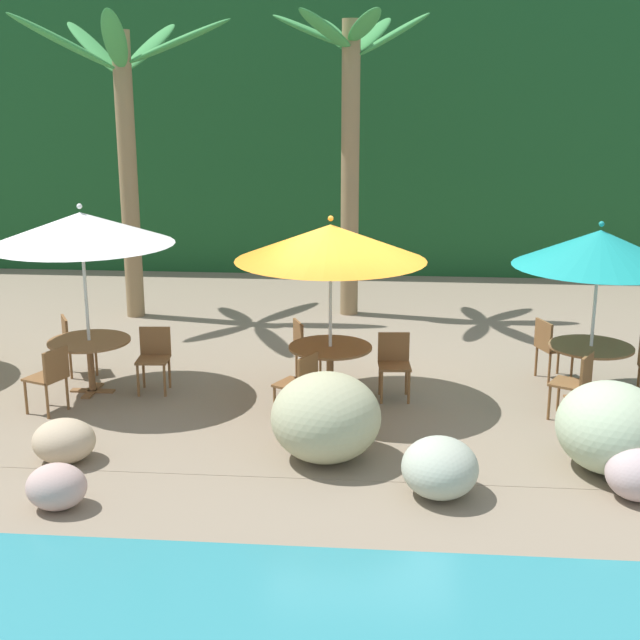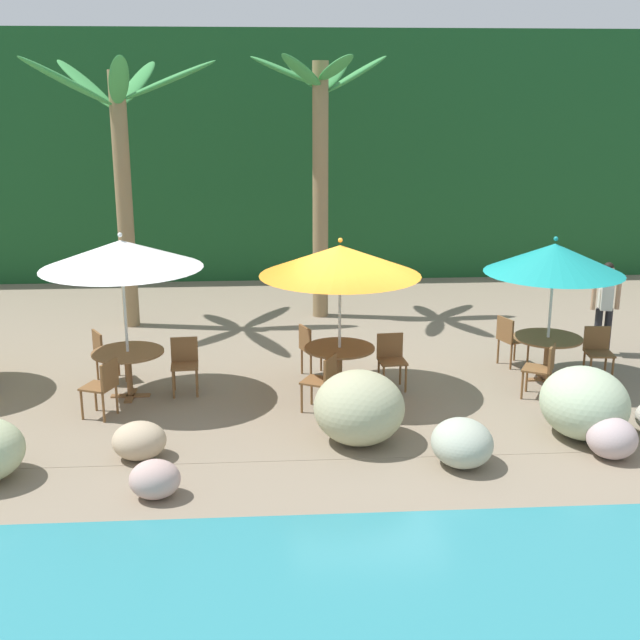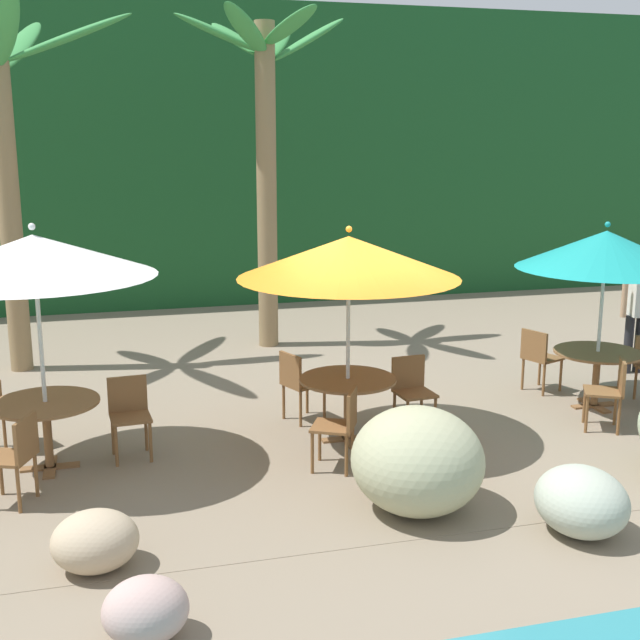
{
  "view_description": "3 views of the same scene",
  "coord_description": "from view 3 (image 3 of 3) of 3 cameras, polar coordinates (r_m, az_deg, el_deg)",
  "views": [
    {
      "loc": [
        0.34,
        -10.98,
        4.02
      ],
      "look_at": [
        -0.63,
        0.22,
        0.99
      ],
      "focal_mm": 48.48,
      "sensor_mm": 36.0,
      "label": 1
    },
    {
      "loc": [
        -1.57,
        -12.21,
        4.59
      ],
      "look_at": [
        -0.75,
        0.11,
        1.11
      ],
      "focal_mm": 45.87,
      "sensor_mm": 36.0,
      "label": 2
    },
    {
      "loc": [
        -3.06,
        -8.65,
        3.4
      ],
      "look_at": [
        -0.61,
        0.5,
        1.28
      ],
      "focal_mm": 45.99,
      "sensor_mm": 36.0,
      "label": 3
    }
  ],
  "objects": [
    {
      "name": "chair_teal_inland",
      "position": [
        11.47,
        14.97,
        -2.4
      ],
      "size": [
        0.55,
        0.55,
        0.87
      ],
      "color": "brown",
      "rests_on": "ground"
    },
    {
      "name": "ground_plane",
      "position": [
        9.79,
        4.26,
        -7.76
      ],
      "size": [
        120.0,
        120.0,
        0.0
      ],
      "primitive_type": "plane",
      "color": "gray"
    },
    {
      "name": "rock_seawall",
      "position": [
        7.61,
        14.58,
        -11.01
      ],
      "size": [
        14.95,
        3.26,
        0.99
      ],
      "color": "#BDA5A6",
      "rests_on": "ground"
    },
    {
      "name": "chair_orange_seaward",
      "position": [
        9.75,
        6.4,
        -4.69
      ],
      "size": [
        0.45,
        0.46,
        0.87
      ],
      "color": "brown",
      "rests_on": "ground"
    },
    {
      "name": "umbrella_teal",
      "position": [
        10.76,
        19.27,
        4.63
      ],
      "size": [
        2.19,
        2.19,
        2.39
      ],
      "color": "silver",
      "rests_on": "ground"
    },
    {
      "name": "chair_orange_left",
      "position": [
        8.54,
        1.5,
        -7.16
      ],
      "size": [
        0.57,
        0.57,
        0.87
      ],
      "color": "brown",
      "rests_on": "ground"
    },
    {
      "name": "waiter_in_white",
      "position": [
        12.75,
        21.18,
        0.85
      ],
      "size": [
        0.52,
        0.38,
        1.7
      ],
      "color": "#232328",
      "rests_on": "ground"
    },
    {
      "name": "palm_tree_nearest",
      "position": [
        12.64,
        -21.23,
        12.25
      ],
      "size": [
        3.5,
        3.71,
        5.23
      ],
      "color": "olive",
      "rests_on": "ground"
    },
    {
      "name": "dining_table_white",
      "position": [
        8.97,
        -18.53,
        -6.15
      ],
      "size": [
        1.1,
        1.1,
        0.74
      ],
      "color": "brown",
      "rests_on": "ground"
    },
    {
      "name": "umbrella_white",
      "position": [
        8.61,
        -19.28,
        4.23
      ],
      "size": [
        2.41,
        2.41,
        2.58
      ],
      "color": "silver",
      "rests_on": "ground"
    },
    {
      "name": "foliage_backdrop",
      "position": [
        17.92,
        -5.25,
        11.29
      ],
      "size": [
        28.0,
        2.4,
        6.0
      ],
      "color": "#194C23",
      "rests_on": "ground"
    },
    {
      "name": "chair_orange_inland",
      "position": [
        9.94,
        -1.56,
        -4.28
      ],
      "size": [
        0.55,
        0.55,
        0.87
      ],
      "color": "brown",
      "rests_on": "ground"
    },
    {
      "name": "dining_table_orange",
      "position": [
        9.31,
        1.94,
        -4.8
      ],
      "size": [
        1.1,
        1.1,
        0.74
      ],
      "color": "brown",
      "rests_on": "ground"
    },
    {
      "name": "umbrella_orange",
      "position": [
        8.98,
        2.01,
        4.38
      ],
      "size": [
        2.47,
        2.47,
        2.46
      ],
      "color": "silver",
      "rests_on": "ground"
    },
    {
      "name": "chair_white_seaward",
      "position": [
        9.13,
        -13.13,
        -6.17
      ],
      "size": [
        0.45,
        0.46,
        0.87
      ],
      "color": "brown",
      "rests_on": "ground"
    },
    {
      "name": "dining_table_teal",
      "position": [
        11.03,
        18.73,
        -2.7
      ],
      "size": [
        1.1,
        1.1,
        0.74
      ],
      "color": "brown",
      "rests_on": "ground"
    },
    {
      "name": "chair_teal_left",
      "position": [
        10.25,
        19.6,
        -4.5
      ],
      "size": [
        0.58,
        0.57,
        0.87
      ],
      "color": "brown",
      "rests_on": "ground"
    },
    {
      "name": "chair_white_left",
      "position": [
        8.25,
        -20.39,
        -8.7
      ],
      "size": [
        0.55,
        0.55,
        0.87
      ],
      "color": "brown",
      "rests_on": "ground"
    },
    {
      "name": "palm_tree_second",
      "position": [
        13.32,
        -3.85,
        13.23
      ],
      "size": [
        2.78,
        2.7,
        5.3
      ],
      "color": "olive",
      "rests_on": "ground"
    },
    {
      "name": "chair_white_inland",
      "position": [
        9.72,
        -21.15,
        -5.55
      ],
      "size": [
        0.58,
        0.57,
        0.87
      ],
      "color": "brown",
      "rests_on": "ground"
    },
    {
      "name": "terrace_deck",
      "position": [
        9.78,
        4.26,
        -7.73
      ],
      "size": [
        18.0,
        5.2,
        0.01
      ],
      "color": "gray",
      "rests_on": "ground"
    }
  ]
}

